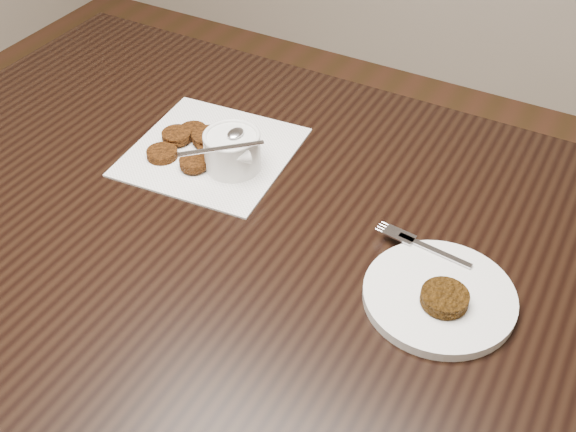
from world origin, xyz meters
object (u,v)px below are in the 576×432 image
object	(u,v)px
table	(271,372)
napkin	(212,152)
plate_with_patty	(440,292)
sauce_ramekin	(231,135)

from	to	relation	value
table	napkin	bearing A→B (deg)	145.43
table	napkin	world-z (taller)	napkin
napkin	plate_with_patty	bearing A→B (deg)	-16.22
sauce_ramekin	plate_with_patty	xyz separation A→B (m)	(0.43, -0.12, -0.06)
napkin	table	bearing A→B (deg)	-34.57
sauce_ramekin	table	bearing A→B (deg)	-40.11
table	plate_with_patty	size ratio (longest dim) A/B	6.93
plate_with_patty	table	bearing A→B (deg)	178.71
plate_with_patty	napkin	bearing A→B (deg)	163.78
napkin	plate_with_patty	xyz separation A→B (m)	(0.49, -0.14, 0.01)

